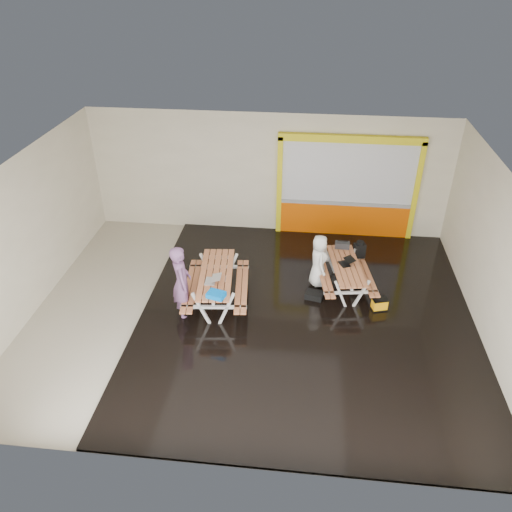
# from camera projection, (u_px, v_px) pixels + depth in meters

# --- Properties ---
(room) EXTENTS (10.02, 8.02, 3.52)m
(room) POSITION_uv_depth(u_px,v_px,m) (251.00, 248.00, 10.57)
(room) COLOR #B9B09C
(room) RESTS_ON ground
(deck) EXTENTS (7.50, 7.98, 0.05)m
(deck) POSITION_uv_depth(u_px,v_px,m) (306.00, 316.00, 11.37)
(deck) COLOR black
(deck) RESTS_ON room
(kiosk) EXTENTS (3.88, 0.16, 3.00)m
(kiosk) POSITION_uv_depth(u_px,v_px,m) (347.00, 190.00, 13.84)
(kiosk) COLOR #E15301
(kiosk) RESTS_ON room
(picnic_table_left) EXTENTS (1.63, 2.25, 0.85)m
(picnic_table_left) POSITION_uv_depth(u_px,v_px,m) (216.00, 280.00, 11.50)
(picnic_table_left) COLOR #D17F51
(picnic_table_left) RESTS_ON deck
(picnic_table_right) EXTENTS (1.52, 2.02, 0.74)m
(picnic_table_right) POSITION_uv_depth(u_px,v_px,m) (346.00, 271.00, 11.97)
(picnic_table_right) COLOR #D17F51
(picnic_table_right) RESTS_ON deck
(person_left) EXTENTS (0.63, 0.76, 1.80)m
(person_left) POSITION_uv_depth(u_px,v_px,m) (182.00, 282.00, 11.00)
(person_left) COLOR #7A4E7E
(person_left) RESTS_ON deck
(person_right) EXTENTS (0.55, 0.72, 1.33)m
(person_right) POSITION_uv_depth(u_px,v_px,m) (319.00, 260.00, 11.98)
(person_right) COLOR white
(person_right) RESTS_ON deck
(laptop_left) EXTENTS (0.37, 0.34, 0.15)m
(laptop_left) POSITION_uv_depth(u_px,v_px,m) (212.00, 280.00, 11.08)
(laptop_left) COLOR silver
(laptop_left) RESTS_ON picnic_table_left
(laptop_right) EXTENTS (0.43, 0.41, 0.14)m
(laptop_right) POSITION_uv_depth(u_px,v_px,m) (346.00, 262.00, 11.88)
(laptop_right) COLOR black
(laptop_right) RESTS_ON picnic_table_right
(blue_pouch) EXTENTS (0.43, 0.36, 0.11)m
(blue_pouch) POSITION_uv_depth(u_px,v_px,m) (216.00, 295.00, 10.60)
(blue_pouch) COLOR #006DE0
(blue_pouch) RESTS_ON picnic_table_left
(toolbox) EXTENTS (0.37, 0.20, 0.21)m
(toolbox) POSITION_uv_depth(u_px,v_px,m) (342.00, 245.00, 12.50)
(toolbox) COLOR black
(toolbox) RESTS_ON picnic_table_right
(backpack) EXTENTS (0.33, 0.26, 0.48)m
(backpack) POSITION_uv_depth(u_px,v_px,m) (359.00, 250.00, 12.59)
(backpack) COLOR black
(backpack) RESTS_ON picnic_table_right
(dark_case) EXTENTS (0.46, 0.38, 0.15)m
(dark_case) POSITION_uv_depth(u_px,v_px,m) (314.00, 295.00, 11.88)
(dark_case) COLOR black
(dark_case) RESTS_ON deck
(fluke_bag) EXTENTS (0.40, 0.32, 0.30)m
(fluke_bag) POSITION_uv_depth(u_px,v_px,m) (379.00, 304.00, 11.47)
(fluke_bag) COLOR black
(fluke_bag) RESTS_ON deck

